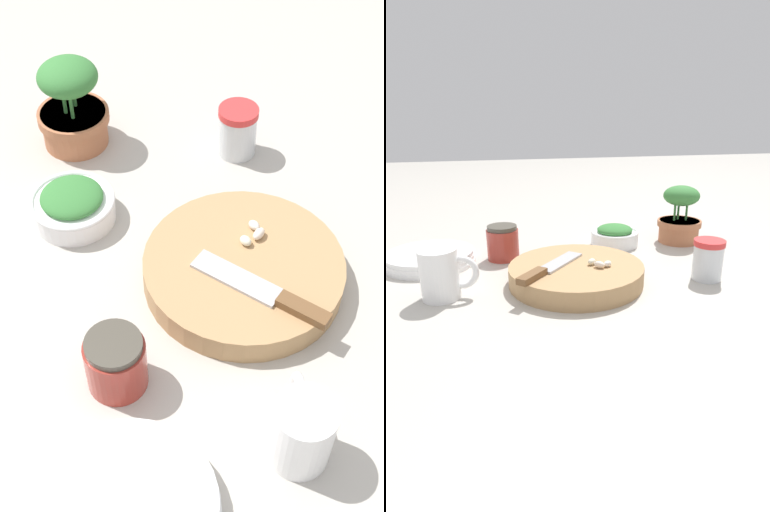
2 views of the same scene
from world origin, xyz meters
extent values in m
plane|color=#B2ADA3|center=(0.00, 0.00, 0.00)|extent=(5.00, 5.00, 0.00)
cylinder|color=tan|center=(-0.03, -0.07, 0.02)|extent=(0.28, 0.28, 0.04)
cube|color=brown|center=(-0.13, -0.12, 0.05)|extent=(0.07, 0.07, 0.01)
cube|color=#B2B2B7|center=(-0.06, -0.05, 0.04)|extent=(0.11, 0.12, 0.01)
ellipsoid|color=#EBE5C7|center=(0.00, -0.08, 0.05)|extent=(0.02, 0.02, 0.01)
ellipsoid|color=#F1DECB|center=(0.01, -0.10, 0.05)|extent=(0.03, 0.03, 0.01)
ellipsoid|color=silver|center=(0.03, -0.09, 0.05)|extent=(0.02, 0.02, 0.01)
cylinder|color=white|center=(0.13, 0.16, 0.02)|extent=(0.13, 0.13, 0.04)
torus|color=white|center=(0.13, 0.16, 0.04)|extent=(0.13, 0.13, 0.01)
ellipsoid|color=#387A38|center=(0.13, 0.16, 0.04)|extent=(0.09, 0.09, 0.03)
cylinder|color=silver|center=(0.24, -0.11, 0.04)|extent=(0.06, 0.06, 0.07)
cylinder|color=red|center=(0.24, -0.11, 0.08)|extent=(0.06, 0.06, 0.01)
cylinder|color=white|center=(-0.30, -0.08, 0.05)|extent=(0.07, 0.07, 0.10)
torus|color=white|center=(-0.26, -0.08, 0.05)|extent=(0.07, 0.02, 0.07)
cylinder|color=white|center=(-0.34, 0.12, 0.01)|extent=(0.20, 0.20, 0.01)
cylinder|color=white|center=(-0.34, 0.12, 0.01)|extent=(0.20, 0.20, 0.01)
cylinder|color=white|center=(-0.34, 0.12, 0.03)|extent=(0.20, 0.20, 0.01)
cylinder|color=#9E3328|center=(-0.17, 0.12, 0.04)|extent=(0.08, 0.08, 0.07)
cylinder|color=#474238|center=(-0.17, 0.12, 0.08)|extent=(0.07, 0.07, 0.01)
cylinder|color=#B26B47|center=(0.31, 0.15, 0.03)|extent=(0.11, 0.11, 0.06)
cylinder|color=#B26B47|center=(0.31, 0.15, 0.05)|extent=(0.12, 0.12, 0.02)
ellipsoid|color=#387A38|center=(0.31, 0.15, 0.13)|extent=(0.10, 0.10, 0.05)
cylinder|color=#387A38|center=(0.30, 0.15, 0.09)|extent=(0.01, 0.01, 0.07)
cylinder|color=#387A38|center=(0.31, 0.16, 0.09)|extent=(0.01, 0.01, 0.07)
cylinder|color=#387A38|center=(0.33, 0.14, 0.09)|extent=(0.01, 0.01, 0.07)
camera|label=1|loc=(-0.65, 0.10, 0.77)|focal=50.00mm
camera|label=2|loc=(-0.21, -0.81, 0.33)|focal=28.00mm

